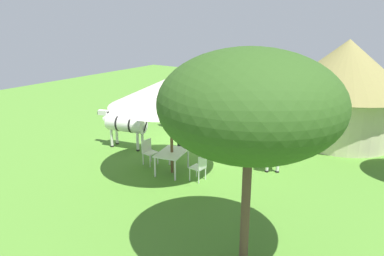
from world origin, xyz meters
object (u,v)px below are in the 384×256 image
patio_chair_west_end (149,150)px  acacia_tree_left_background (250,104)px  zebra_nearest_camera (125,124)px  zebra_by_umbrella (272,138)px  patio_chair_near_hut (200,166)px  patio_dining_table (172,154)px  thatched_hut (345,86)px  standing_watcher (169,107)px  guest_beside_umbrella (180,128)px  striped_lounge_chair (227,123)px  shade_umbrella (171,91)px

patio_chair_west_end → acacia_tree_left_background: (3.04, 5.43, 3.03)m
patio_chair_west_end → zebra_nearest_camera: (-0.81, -1.93, 0.48)m
zebra_by_umbrella → acacia_tree_left_background: (5.48, 1.78, 2.54)m
acacia_tree_left_background → patio_chair_near_hut: bearing=-132.9°
patio_chair_west_end → patio_dining_table: bearing=90.0°
thatched_hut → patio_chair_west_end: bearing=-36.2°
standing_watcher → zebra_by_umbrella: bearing=123.6°
thatched_hut → guest_beside_umbrella: size_ratio=3.10×
patio_chair_west_end → guest_beside_umbrella: size_ratio=0.53×
patio_dining_table → guest_beside_umbrella: 1.92m
guest_beside_umbrella → standing_watcher: bearing=151.6°
guest_beside_umbrella → zebra_nearest_camera: size_ratio=0.75×
acacia_tree_left_background → striped_lounge_chair: bearing=-148.0°
standing_watcher → striped_lounge_chair: bearing=171.2°
patio_chair_west_end → zebra_nearest_camera: size_ratio=0.40×
thatched_hut → shade_umbrella: bearing=-28.8°
zebra_nearest_camera → zebra_by_umbrella: (-1.64, 5.59, 0.02)m
patio_dining_table → standing_watcher: (-4.12, -3.35, 0.37)m
guest_beside_umbrella → acacia_tree_left_background: size_ratio=0.36×
patio_chair_west_end → zebra_nearest_camera: zebra_nearest_camera is taller
shade_umbrella → patio_chair_west_end: size_ratio=4.55×
patio_chair_near_hut → acacia_tree_left_background: 5.22m
thatched_hut → acacia_tree_left_background: acacia_tree_left_background is taller
shade_umbrella → patio_chair_near_hut: (0.03, 1.16, -2.31)m
zebra_nearest_camera → striped_lounge_chair: bearing=-35.9°
patio_chair_near_hut → guest_beside_umbrella: 2.71m
striped_lounge_chair → zebra_by_umbrella: (3.03, 3.55, 0.76)m
patio_chair_near_hut → shade_umbrella: bearing=90.0°
shade_umbrella → patio_chair_near_hut: shade_umbrella is taller
shade_umbrella → patio_dining_table: shade_umbrella is taller
patio_dining_table → patio_chair_near_hut: bearing=88.4°
guest_beside_umbrella → zebra_by_umbrella: size_ratio=0.83×
patio_chair_west_end → zebra_nearest_camera: 2.15m
shade_umbrella → patio_dining_table: bearing=-172.9°
shade_umbrella → guest_beside_umbrella: 2.61m
shade_umbrella → zebra_nearest_camera: 3.71m
shade_umbrella → guest_beside_umbrella: shade_umbrella is taller
thatched_hut → zebra_by_umbrella: thatched_hut is taller
zebra_by_umbrella → zebra_nearest_camera: bearing=167.8°
standing_watcher → zebra_nearest_camera: 3.21m
patio_chair_west_end → patio_chair_near_hut: 2.33m
striped_lounge_chair → zebra_nearest_camera: zebra_nearest_camera is taller
thatched_hut → patio_dining_table: bearing=-28.8°
standing_watcher → acacia_tree_left_background: size_ratio=0.36×
patio_chair_west_end → standing_watcher: bearing=-145.6°
patio_dining_table → guest_beside_umbrella: size_ratio=0.84×
striped_lounge_chair → zebra_by_umbrella: zebra_by_umbrella is taller
thatched_hut → standing_watcher: thatched_hut is taller
guest_beside_umbrella → shade_umbrella: bearing=-44.8°
patio_chair_near_hut → zebra_by_umbrella: 2.96m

